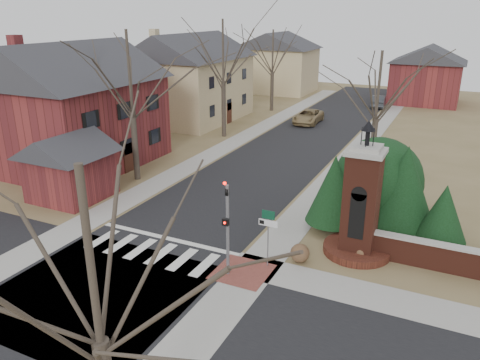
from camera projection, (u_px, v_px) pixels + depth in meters
The scene contains 30 objects.
ground at pixel (141, 259), 21.90m from camera, with size 120.00×120.00×0.00m, color brown.
main_street at pixel (296, 145), 40.55m from camera, with size 8.00×70.00×0.01m, color black.
cross_street at pixel (96, 292), 19.35m from camera, with size 120.00×8.00×0.01m, color black.
crosswalk_zone at pixel (151, 251), 22.57m from camera, with size 8.00×2.20×0.02m, color silver.
stop_bar at pixel (168, 239), 23.84m from camera, with size 8.00×0.35×0.02m, color silver.
sidewalk_right_main at pixel (356, 152), 38.44m from camera, with size 2.00×60.00×0.02m, color gray.
sidewalk_left at pixel (242, 138), 42.66m from camera, with size 2.00×60.00×0.02m, color gray.
curb_apron at pixel (242, 272), 20.79m from camera, with size 2.40×2.40×0.02m, color brown.
traffic_signal_pole at pixel (227, 221), 19.76m from camera, with size 0.28×0.41×4.50m.
sign_post at pixel (268, 227), 20.65m from camera, with size 0.90×0.07×2.75m.
brick_gate_monument at pixel (360, 211), 21.74m from camera, with size 3.20×3.20×6.47m.
brick_garden_wall at pixel (461, 261), 20.43m from camera, with size 7.50×0.50×1.30m.
house_brick_left at pixel (74, 102), 34.06m from camera, with size 9.80×11.80×9.42m.
house_stucco_left at pixel (190, 76), 48.70m from camera, with size 9.80×12.80×9.28m.
garage_left at pixel (69, 163), 28.40m from camera, with size 4.80×4.80×4.29m.
house_distant_left at pixel (277, 61), 66.02m from camera, with size 10.80×8.80×8.53m.
house_distant_right at pixel (427, 73), 58.11m from camera, with size 8.80×8.80×7.30m.
evergreen_near at pixel (334, 189), 24.13m from camera, with size 2.80×2.80×4.10m.
evergreen_mid at pixel (404, 186), 23.70m from camera, with size 3.40×3.40×4.70m.
evergreen_far at pixel (444, 212), 22.28m from camera, with size 2.40×2.40×3.30m.
evergreen_mass at pixel (378, 177), 25.48m from camera, with size 4.80×4.80×4.80m, color black.
bare_tree_0 at pixel (129, 65), 29.75m from camera, with size 8.05×8.05×11.15m.
bare_tree_1 at pixel (223, 46), 40.66m from camera, with size 8.40×8.40×11.64m.
bare_tree_2 at pixel (273, 48), 52.23m from camera, with size 7.35×7.35×10.19m.
bare_tree_3 at pixel (379, 81), 30.14m from camera, with size 7.00×7.00×9.70m.
bare_tree_4 at pixel (88, 247), 9.66m from camera, with size 6.65×6.65×9.21m.
pickup_truck at pixel (308, 117), 48.13m from camera, with size 2.29×4.96×1.38m, color #947C51.
distant_car at pixel (379, 101), 56.21m from camera, with size 1.50×4.29×1.41m, color #33373B.
dry_shrub_left at pixel (300, 253), 21.53m from camera, with size 0.88×0.88×0.88m, color brown.
dry_shrub_right at pixel (362, 250), 21.89m from camera, with size 0.78×0.78×0.78m, color brown.
Camera 1 is at (12.55, -15.41, 10.95)m, focal length 35.00 mm.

